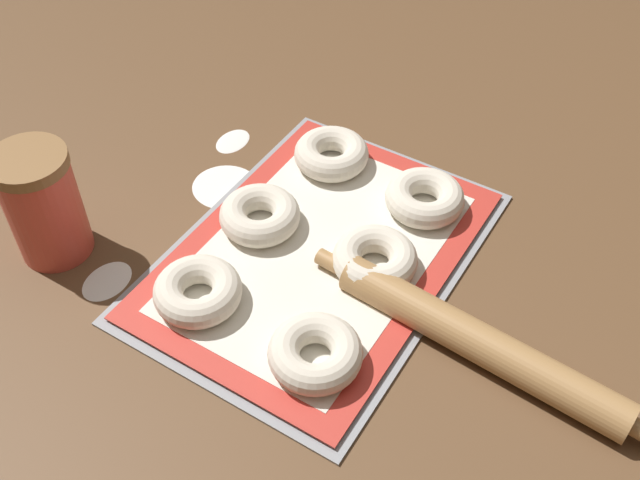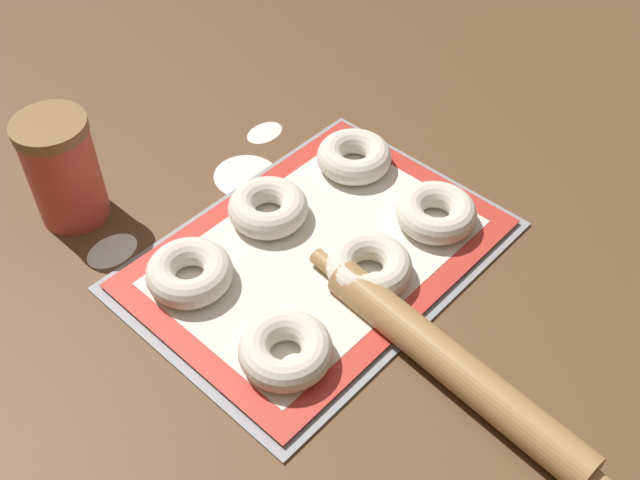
{
  "view_description": "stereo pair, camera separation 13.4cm",
  "coord_description": "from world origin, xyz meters",
  "px_view_note": "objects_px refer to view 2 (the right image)",
  "views": [
    {
      "loc": [
        -0.59,
        -0.37,
        0.76
      ],
      "look_at": [
        0.0,
        -0.0,
        0.03
      ],
      "focal_mm": 42.0,
      "sensor_mm": 36.0,
      "label": 1
    },
    {
      "loc": [
        -0.51,
        -0.48,
        0.76
      ],
      "look_at": [
        0.0,
        -0.0,
        0.03
      ],
      "focal_mm": 42.0,
      "sensor_mm": 36.0,
      "label": 2
    }
  ],
  "objects_px": {
    "rolling_pin": "(453,366)",
    "bagel_back_left": "(189,272)",
    "bagel_front_left": "(286,350)",
    "bagel_front_right": "(436,213)",
    "bagel_front_center": "(369,267)",
    "bagel_back_center": "(267,209)",
    "flour_canister": "(63,170)",
    "bagel_back_right": "(354,157)",
    "baking_tray": "(320,253)"
  },
  "relations": [
    {
      "from": "rolling_pin",
      "to": "bagel_back_left",
      "type": "bearing_deg",
      "value": 109.59
    },
    {
      "from": "bagel_front_left",
      "to": "bagel_front_right",
      "type": "height_order",
      "value": "same"
    },
    {
      "from": "bagel_front_center",
      "to": "bagel_back_center",
      "type": "relative_size",
      "value": 1.0
    },
    {
      "from": "bagel_front_left",
      "to": "bagel_front_right",
      "type": "bearing_deg",
      "value": 1.75
    },
    {
      "from": "flour_canister",
      "to": "rolling_pin",
      "type": "height_order",
      "value": "flour_canister"
    },
    {
      "from": "bagel_front_center",
      "to": "bagel_back_right",
      "type": "distance_m",
      "value": 0.22
    },
    {
      "from": "bagel_front_left",
      "to": "bagel_back_left",
      "type": "distance_m",
      "value": 0.18
    },
    {
      "from": "baking_tray",
      "to": "bagel_front_left",
      "type": "relative_size",
      "value": 4.42
    },
    {
      "from": "bagel_front_right",
      "to": "flour_canister",
      "type": "xyz_separation_m",
      "value": [
        -0.33,
        0.4,
        0.05
      ]
    },
    {
      "from": "bagel_back_left",
      "to": "bagel_back_right",
      "type": "relative_size",
      "value": 1.0
    },
    {
      "from": "baking_tray",
      "to": "bagel_front_left",
      "type": "distance_m",
      "value": 0.19
    },
    {
      "from": "baking_tray",
      "to": "flour_canister",
      "type": "relative_size",
      "value": 3.07
    },
    {
      "from": "baking_tray",
      "to": "bagel_front_left",
      "type": "xyz_separation_m",
      "value": [
        -0.16,
        -0.09,
        0.03
      ]
    },
    {
      "from": "bagel_front_right",
      "to": "rolling_pin",
      "type": "relative_size",
      "value": 0.24
    },
    {
      "from": "bagel_front_left",
      "to": "bagel_back_left",
      "type": "xyz_separation_m",
      "value": [
        0.0,
        0.18,
        0.0
      ]
    },
    {
      "from": "bagel_front_right",
      "to": "bagel_back_left",
      "type": "distance_m",
      "value": 0.35
    },
    {
      "from": "bagel_front_left",
      "to": "rolling_pin",
      "type": "distance_m",
      "value": 0.2
    },
    {
      "from": "bagel_front_right",
      "to": "bagel_back_center",
      "type": "relative_size",
      "value": 1.0
    },
    {
      "from": "bagel_back_center",
      "to": "flour_canister",
      "type": "bearing_deg",
      "value": 128.19
    },
    {
      "from": "bagel_back_right",
      "to": "rolling_pin",
      "type": "bearing_deg",
      "value": -121.45
    },
    {
      "from": "bagel_front_center",
      "to": "bagel_front_right",
      "type": "relative_size",
      "value": 1.0
    },
    {
      "from": "bagel_back_right",
      "to": "rolling_pin",
      "type": "xyz_separation_m",
      "value": [
        -0.2,
        -0.33,
        -0.01
      ]
    },
    {
      "from": "baking_tray",
      "to": "bagel_back_right",
      "type": "distance_m",
      "value": 0.18
    },
    {
      "from": "bagel_front_right",
      "to": "bagel_back_center",
      "type": "bearing_deg",
      "value": 130.93
    },
    {
      "from": "bagel_front_left",
      "to": "flour_canister",
      "type": "height_order",
      "value": "flour_canister"
    },
    {
      "from": "bagel_front_left",
      "to": "bagel_back_center",
      "type": "distance_m",
      "value": 0.24
    },
    {
      "from": "bagel_front_center",
      "to": "bagel_back_center",
      "type": "bearing_deg",
      "value": 94.79
    },
    {
      "from": "rolling_pin",
      "to": "baking_tray",
      "type": "bearing_deg",
      "value": 81.1
    },
    {
      "from": "bagel_back_center",
      "to": "bagel_back_right",
      "type": "distance_m",
      "value": 0.17
    },
    {
      "from": "bagel_front_right",
      "to": "bagel_back_right",
      "type": "relative_size",
      "value": 1.0
    },
    {
      "from": "bagel_back_right",
      "to": "bagel_front_right",
      "type": "bearing_deg",
      "value": -94.63
    },
    {
      "from": "bagel_front_left",
      "to": "bagel_front_center",
      "type": "bearing_deg",
      "value": 4.31
    },
    {
      "from": "flour_canister",
      "to": "bagel_front_center",
      "type": "bearing_deg",
      "value": -64.64
    },
    {
      "from": "bagel_front_center",
      "to": "flour_canister",
      "type": "height_order",
      "value": "flour_canister"
    },
    {
      "from": "bagel_front_right",
      "to": "bagel_back_left",
      "type": "relative_size",
      "value": 1.0
    },
    {
      "from": "bagel_front_center",
      "to": "bagel_back_left",
      "type": "height_order",
      "value": "same"
    },
    {
      "from": "rolling_pin",
      "to": "flour_canister",
      "type": "bearing_deg",
      "value": 103.93
    },
    {
      "from": "baking_tray",
      "to": "bagel_back_right",
      "type": "height_order",
      "value": "bagel_back_right"
    },
    {
      "from": "baking_tray",
      "to": "bagel_front_right",
      "type": "distance_m",
      "value": 0.17
    },
    {
      "from": "bagel_front_right",
      "to": "flour_canister",
      "type": "bearing_deg",
      "value": 129.45
    },
    {
      "from": "bagel_back_left",
      "to": "bagel_back_center",
      "type": "relative_size",
      "value": 1.0
    },
    {
      "from": "bagel_back_left",
      "to": "rolling_pin",
      "type": "distance_m",
      "value": 0.36
    },
    {
      "from": "baking_tray",
      "to": "bagel_back_center",
      "type": "xyz_separation_m",
      "value": [
        -0.01,
        0.1,
        0.03
      ]
    },
    {
      "from": "bagel_back_left",
      "to": "flour_canister",
      "type": "bearing_deg",
      "value": 95.32
    },
    {
      "from": "bagel_back_right",
      "to": "flour_canister",
      "type": "distance_m",
      "value": 0.42
    },
    {
      "from": "bagel_back_center",
      "to": "bagel_back_right",
      "type": "relative_size",
      "value": 1.0
    },
    {
      "from": "bagel_front_left",
      "to": "bagel_front_right",
      "type": "distance_m",
      "value": 0.31
    },
    {
      "from": "bagel_back_right",
      "to": "rolling_pin",
      "type": "height_order",
      "value": "same"
    },
    {
      "from": "bagel_back_center",
      "to": "bagel_front_center",
      "type": "bearing_deg",
      "value": -85.21
    },
    {
      "from": "bagel_front_center",
      "to": "rolling_pin",
      "type": "relative_size",
      "value": 0.24
    }
  ]
}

